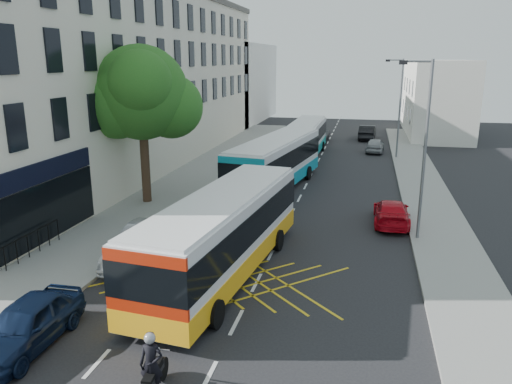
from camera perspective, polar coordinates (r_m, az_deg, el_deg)
The scene contains 20 objects.
ground at distance 14.07m, azimuth -5.57°, elevation -20.51°, with size 120.00×120.00×0.00m, color black.
pavement_left at distance 29.71m, azimuth -12.30°, elevation -1.13°, with size 5.00×70.00×0.15m, color gray.
pavement_right at distance 27.34m, azimuth 19.90°, elevation -3.12°, with size 3.00×70.00×0.15m, color gray.
terrace_main at distance 39.55m, azimuth -14.45°, elevation 12.52°, with size 8.30×45.00×13.50m.
terrace_far at distance 68.26m, azimuth -2.60°, elevation 12.35°, with size 8.00×20.00×10.00m, color silver.
building_right at distance 59.44m, azimuth 19.84°, elevation 10.13°, with size 6.00×18.00×8.00m, color silver.
street_tree at distance 28.62m, azimuth -13.04°, elevation 10.89°, with size 6.30×5.70×8.80m.
lamp_near at distance 23.25m, azimuth 18.57°, elevation 5.47°, with size 1.45×0.15×8.00m.
lamp_far at distance 43.06m, azimuth 16.01°, elevation 9.72°, with size 1.45×0.15×8.00m.
railings at distance 22.27m, azimuth -25.69°, elevation -6.06°, with size 0.08×5.60×1.14m, color black, non-canonical shape.
bus_near at distance 19.18m, azimuth -3.79°, elevation -4.74°, with size 3.87×11.62×3.21m.
bus_mid at distance 31.99m, azimuth 2.25°, elevation 3.38°, with size 4.39×11.86×3.26m.
bus_far at distance 43.14m, azimuth 5.67°, elevation 6.14°, with size 2.79×10.58×2.96m.
motorbike at distance 13.19m, azimuth -11.81°, elevation -19.02°, with size 0.64×2.03×1.80m.
parked_car_blue at distance 16.37m, azimuth -24.76°, elevation -13.56°, with size 1.67×4.16×1.42m, color #0D1B37.
parked_car_silver at distance 21.10m, azimuth -12.54°, elevation -5.82°, with size 1.67×4.79×1.58m, color #A9ABB1.
red_hatchback at distance 26.24m, azimuth 15.21°, elevation -2.24°, with size 1.73×4.25×1.23m, color red.
distant_car_grey at distance 51.00m, azimuth 7.03°, elevation 6.43°, with size 2.15×4.67×1.30m, color #383A3F.
distant_car_silver at distance 46.19m, azimuth 13.46°, elevation 5.22°, with size 1.49×3.71×1.26m, color #989B9F.
distant_car_dark at distance 53.41m, azimuth 12.60°, elevation 6.67°, with size 1.57×4.49×1.48m, color black.
Camera 1 is at (3.72, -10.84, 8.16)m, focal length 35.00 mm.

